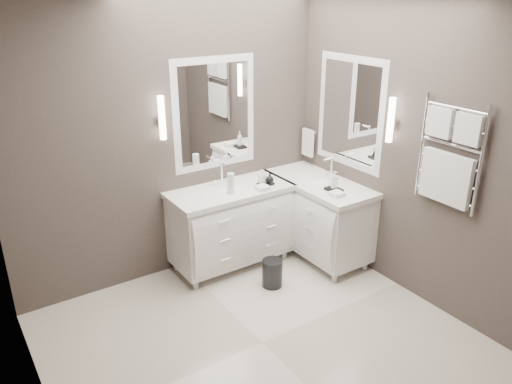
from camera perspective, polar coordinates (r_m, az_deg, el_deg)
floor at (r=4.25m, az=0.71°, el=-16.90°), size 3.20×3.00×0.01m
wall_back at (r=4.81m, az=-9.46°, el=5.85°), size 3.20×0.01×2.70m
wall_front at (r=2.60m, az=20.27°, el=-10.05°), size 3.20×0.01×2.70m
wall_left at (r=3.04m, az=-25.17°, el=-6.01°), size 0.01×3.00×2.70m
wall_right at (r=4.61m, az=17.53°, el=4.41°), size 0.01×3.00×2.70m
vanity_back at (r=5.08m, az=-2.90°, el=-3.44°), size 1.24×0.59×0.97m
vanity_right at (r=5.30m, az=7.07°, el=-2.41°), size 0.59×1.24×0.97m
mirror_back at (r=4.94m, az=-4.73°, el=8.91°), size 0.90×0.02×1.10m
mirror_right at (r=5.06m, az=10.67°, el=8.94°), size 0.02×0.90×1.10m
sconce_back at (r=4.63m, az=-10.69°, el=8.24°), size 0.06×0.06×0.40m
sconce_right at (r=4.62m, az=15.14°, el=7.85°), size 0.06×0.06×0.40m
towel_bar_corner at (r=5.54m, az=5.95°, el=5.70°), size 0.03×0.22×0.30m
towel_ladder at (r=4.33m, az=21.17°, el=3.40°), size 0.06×0.58×0.90m
waste_bin at (r=4.87m, az=1.87°, el=-9.25°), size 0.20×0.20×0.28m
amenity_tray_back at (r=5.01m, az=1.10°, el=0.93°), size 0.16×0.13×0.02m
amenity_tray_right at (r=4.93m, az=8.88°, el=0.29°), size 0.13×0.16×0.02m
water_bottle at (r=4.79m, az=-2.89°, el=1.00°), size 0.09×0.09×0.20m
soap_bottle_a at (r=4.98m, az=0.70°, el=1.81°), size 0.07×0.07×0.14m
soap_bottle_b at (r=4.98m, az=1.59°, el=1.57°), size 0.11×0.11×0.10m
soap_bottle_c at (r=4.89m, az=8.94°, el=1.37°), size 0.08×0.08×0.17m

